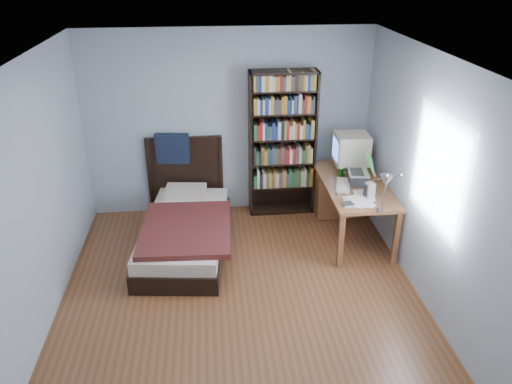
# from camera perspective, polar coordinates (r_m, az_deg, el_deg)

# --- Properties ---
(room) EXTENTS (4.20, 4.24, 2.50)m
(room) POSITION_cam_1_polar(r_m,az_deg,el_deg) (4.78, -1.58, 0.06)
(room) COLOR brown
(room) RESTS_ON ground
(desk) EXTENTS (0.75, 1.57, 0.73)m
(desk) POSITION_cam_1_polar(r_m,az_deg,el_deg) (6.84, 9.91, 0.19)
(desk) COLOR brown
(desk) RESTS_ON floor
(crt_monitor) EXTENTS (0.44, 0.41, 0.49)m
(crt_monitor) POSITION_cam_1_polar(r_m,az_deg,el_deg) (6.62, 10.75, 4.82)
(crt_monitor) COLOR beige
(crt_monitor) RESTS_ON desk
(laptop) EXTENTS (0.35, 0.35, 0.39)m
(laptop) POSITION_cam_1_polar(r_m,az_deg,el_deg) (6.27, 11.72, 1.84)
(laptop) COLOR #2D2D30
(laptop) RESTS_ON desk
(desk_lamp) EXTENTS (0.25, 0.55, 0.65)m
(desk_lamp) POSITION_cam_1_polar(r_m,az_deg,el_deg) (5.11, 14.56, 0.96)
(desk_lamp) COLOR #99999E
(desk_lamp) RESTS_ON desk
(keyboard) EXTENTS (0.26, 0.43, 0.04)m
(keyboard) POSITION_cam_1_polar(r_m,az_deg,el_deg) (6.20, 9.91, 0.79)
(keyboard) COLOR beige
(keyboard) RESTS_ON desk
(speaker) EXTENTS (0.11, 0.11, 0.19)m
(speaker) POSITION_cam_1_polar(r_m,az_deg,el_deg) (5.94, 12.87, 0.20)
(speaker) COLOR #98989B
(speaker) RESTS_ON desk
(soda_can) EXTENTS (0.07, 0.07, 0.13)m
(soda_can) POSITION_cam_1_polar(r_m,az_deg,el_deg) (6.43, 9.66, 2.22)
(soda_can) COLOR #073106
(soda_can) RESTS_ON desk
(mouse) EXTENTS (0.06, 0.11, 0.04)m
(mouse) POSITION_cam_1_polar(r_m,az_deg,el_deg) (6.57, 10.03, 2.25)
(mouse) COLOR silver
(mouse) RESTS_ON desk
(phone_silver) EXTENTS (0.06, 0.11, 0.02)m
(phone_silver) POSITION_cam_1_polar(r_m,az_deg,el_deg) (6.01, 9.40, -0.05)
(phone_silver) COLOR #B6B6BB
(phone_silver) RESTS_ON desk
(phone_grey) EXTENTS (0.06, 0.09, 0.02)m
(phone_grey) POSITION_cam_1_polar(r_m,az_deg,el_deg) (5.84, 10.15, -0.92)
(phone_grey) COLOR #98989B
(phone_grey) RESTS_ON desk
(external_drive) EXTENTS (0.14, 0.14, 0.02)m
(external_drive) POSITION_cam_1_polar(r_m,az_deg,el_deg) (5.74, 10.47, -1.41)
(external_drive) COLOR #98989B
(external_drive) RESTS_ON desk
(bookshelf) EXTENTS (0.89, 0.30, 1.98)m
(bookshelf) POSITION_cam_1_polar(r_m,az_deg,el_deg) (6.73, 3.01, 5.46)
(bookshelf) COLOR black
(bookshelf) RESTS_ON floor
(bed) EXTENTS (1.18, 2.10, 1.16)m
(bed) POSITION_cam_1_polar(r_m,az_deg,el_deg) (6.25, -8.11, -3.90)
(bed) COLOR black
(bed) RESTS_ON floor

